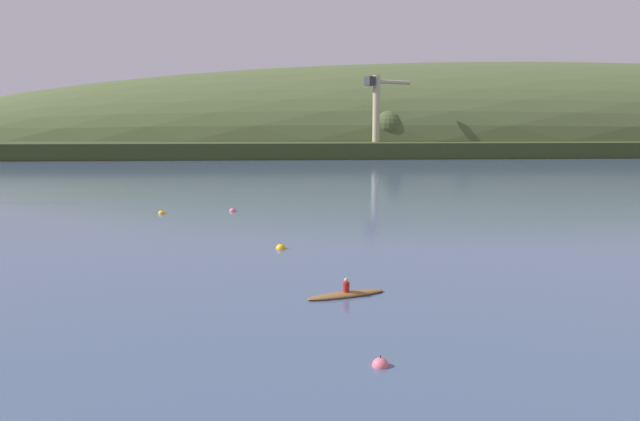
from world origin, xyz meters
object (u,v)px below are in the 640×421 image
object	(u,v)px
mooring_buoy_off_fishing_boat	(378,366)
mooring_buoy_midchannel	(160,214)
mooring_buoy_far_upstream	(231,211)
mooring_buoy_foreground	(279,249)
dockside_crane	(375,117)
canoe_with_paddler	(344,294)

from	to	relation	value
mooring_buoy_off_fishing_boat	mooring_buoy_midchannel	bearing A→B (deg)	115.14
mooring_buoy_midchannel	mooring_buoy_far_upstream	bearing A→B (deg)	13.56
mooring_buoy_midchannel	mooring_buoy_foreground	bearing A→B (deg)	-53.11
dockside_crane	canoe_with_paddler	xyz separation A→B (m)	(-14.57, -139.17, -10.74)
canoe_with_paddler	mooring_buoy_off_fishing_boat	world-z (taller)	canoe_with_paddler
mooring_buoy_off_fishing_boat	mooring_buoy_foreground	bearing A→B (deg)	103.29
canoe_with_paddler	mooring_buoy_midchannel	distance (m)	32.28
canoe_with_paddler	mooring_buoy_midchannel	xyz separation A→B (m)	(-16.28, 27.87, -0.10)
canoe_with_paddler	mooring_buoy_far_upstream	size ratio (longest dim) A/B	5.40
mooring_buoy_foreground	mooring_buoy_midchannel	xyz separation A→B (m)	(-12.38, 16.49, 0.00)
mooring_buoy_foreground	mooring_buoy_far_upstream	world-z (taller)	mooring_buoy_far_upstream
mooring_buoy_foreground	canoe_with_paddler	bearing A→B (deg)	-71.07
mooring_buoy_foreground	mooring_buoy_midchannel	bearing A→B (deg)	126.89
mooring_buoy_midchannel	mooring_buoy_off_fishing_boat	bearing A→B (deg)	-64.86
mooring_buoy_foreground	mooring_buoy_midchannel	size ratio (longest dim) A/B	1.04
mooring_buoy_midchannel	dockside_crane	bearing A→B (deg)	74.50
mooring_buoy_midchannel	mooring_buoy_far_upstream	xyz separation A→B (m)	(6.51, 1.57, -0.00)
canoe_with_paddler	mooring_buoy_midchannel	size ratio (longest dim) A/B	5.64
dockside_crane	mooring_buoy_far_upstream	size ratio (longest dim) A/B	29.48
mooring_buoy_foreground	mooring_buoy_midchannel	world-z (taller)	mooring_buoy_foreground
canoe_with_paddler	dockside_crane	bearing A→B (deg)	60.59
dockside_crane	mooring_buoy_off_fishing_boat	world-z (taller)	dockside_crane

